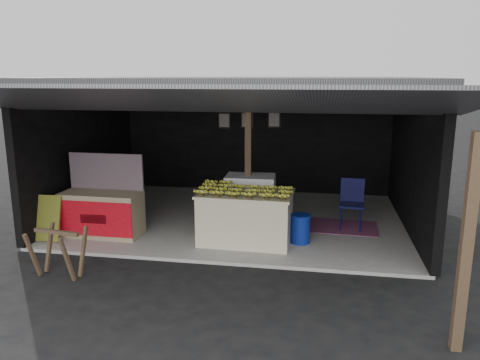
% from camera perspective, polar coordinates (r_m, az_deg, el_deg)
% --- Properties ---
extents(ground, '(80.00, 80.00, 0.00)m').
position_cam_1_polar(ground, '(7.87, -3.41, -10.26)').
color(ground, black).
rests_on(ground, ground).
extents(concrete_slab, '(7.00, 5.00, 0.06)m').
position_cam_1_polar(concrete_slab, '(10.16, -0.17, -4.69)').
color(concrete_slab, gray).
rests_on(concrete_slab, ground).
extents(shophouse, '(7.40, 7.29, 3.02)m').
position_cam_1_polar(shophouse, '(10.06, 0.14, 7.18)').
color(shophouse, black).
rests_on(shophouse, ground).
extents(banana_table, '(1.72, 1.09, 0.94)m').
position_cam_1_polar(banana_table, '(8.56, 0.68, -4.55)').
color(banana_table, silver).
rests_on(banana_table, concrete_slab).
extents(banana_pile, '(1.60, 0.99, 0.19)m').
position_cam_1_polar(banana_pile, '(8.41, 0.69, -0.91)').
color(banana_pile, gold).
rests_on(banana_pile, banana_table).
extents(white_crate, '(0.99, 0.69, 1.07)m').
position_cam_1_polar(white_crate, '(9.33, 1.26, -2.67)').
color(white_crate, white).
rests_on(white_crate, concrete_slab).
extents(neighbor_stall, '(1.50, 0.69, 1.54)m').
position_cam_1_polar(neighbor_stall, '(9.31, -16.46, -3.68)').
color(neighbor_stall, '#998466').
rests_on(neighbor_stall, concrete_slab).
extents(green_signboard, '(0.57, 0.27, 0.83)m').
position_cam_1_polar(green_signboard, '(9.37, -22.61, -4.30)').
color(green_signboard, black).
rests_on(green_signboard, concrete_slab).
extents(sawhorse, '(0.78, 0.75, 0.76)m').
position_cam_1_polar(sawhorse, '(7.76, -21.35, -7.69)').
color(sawhorse, brown).
rests_on(sawhorse, ground).
extents(water_barrel, '(0.34, 0.34, 0.50)m').
position_cam_1_polar(water_barrel, '(8.64, 7.40, -6.00)').
color(water_barrel, navy).
rests_on(water_barrel, concrete_slab).
extents(plastic_chair, '(0.50, 0.50, 0.99)m').
position_cam_1_polar(plastic_chair, '(9.61, 13.48, -2.27)').
color(plastic_chair, '#090A34').
rests_on(plastic_chair, concrete_slab).
extents(magenta_rug, '(1.55, 1.07, 0.01)m').
position_cam_1_polar(magenta_rug, '(9.73, 12.02, -5.57)').
color(magenta_rug, '#681751').
rests_on(magenta_rug, concrete_slab).
extents(picture_frames, '(1.62, 0.04, 0.46)m').
position_cam_1_polar(picture_frames, '(12.14, 1.03, 7.32)').
color(picture_frames, black).
rests_on(picture_frames, shophouse).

